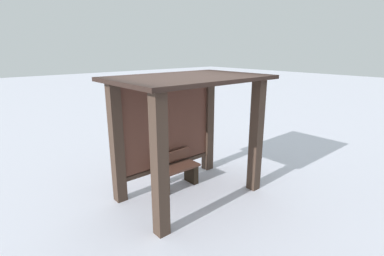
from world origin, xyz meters
name	(u,v)px	position (x,y,z in m)	size (l,w,h in m)	color
ground_plane	(189,194)	(0.00, 0.00, 0.00)	(60.00, 60.00, 0.00)	silver
bus_shelter	(182,115)	(0.00, 0.20, 1.59)	(2.79, 1.87, 2.33)	#3D2D23
bench_left_inside	(177,172)	(0.00, 0.41, 0.32)	(0.95, 0.40, 0.73)	brown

